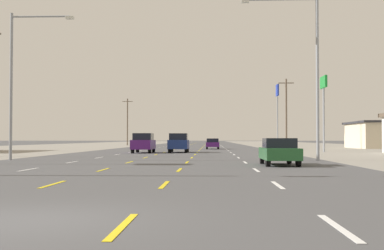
{
  "coord_description": "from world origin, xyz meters",
  "views": [
    {
      "loc": [
        3.2,
        -8.87,
        1.43
      ],
      "look_at": [
        0.48,
        63.86,
        3.38
      ],
      "focal_mm": 47.91,
      "sensor_mm": 36.0,
      "label": 1
    }
  ],
  "objects_px": {
    "suv_inner_left_near": "(143,143)",
    "pole_sign_right_row_2": "(277,99)",
    "sedan_far_right_nearest": "(279,151)",
    "suv_center_turn_mid": "(179,143)",
    "streetlight_left_row_0": "(18,75)",
    "streetlight_right_row_0": "(309,64)",
    "sedan_inner_right_midfar": "(213,144)",
    "pole_sign_right_row_1": "(324,93)"
  },
  "relations": [
    {
      "from": "suv_inner_left_near",
      "to": "pole_sign_right_row_2",
      "type": "height_order",
      "value": "pole_sign_right_row_2"
    },
    {
      "from": "pole_sign_right_row_2",
      "to": "streetlight_right_row_0",
      "type": "height_order",
      "value": "streetlight_right_row_0"
    },
    {
      "from": "sedan_inner_right_midfar",
      "to": "pole_sign_right_row_1",
      "type": "relative_size",
      "value": 0.56
    },
    {
      "from": "suv_inner_left_near",
      "to": "streetlight_right_row_0",
      "type": "distance_m",
      "value": 22.92
    },
    {
      "from": "sedan_far_right_nearest",
      "to": "sedan_inner_right_midfar",
      "type": "distance_m",
      "value": 43.01
    },
    {
      "from": "suv_center_turn_mid",
      "to": "pole_sign_right_row_1",
      "type": "bearing_deg",
      "value": 5.67
    },
    {
      "from": "suv_inner_left_near",
      "to": "pole_sign_right_row_1",
      "type": "relative_size",
      "value": 0.61
    },
    {
      "from": "suv_inner_left_near",
      "to": "streetlight_right_row_0",
      "type": "height_order",
      "value": "streetlight_right_row_0"
    },
    {
      "from": "sedan_inner_right_midfar",
      "to": "streetlight_left_row_0",
      "type": "distance_m",
      "value": 39.71
    },
    {
      "from": "sedan_inner_right_midfar",
      "to": "pole_sign_right_row_2",
      "type": "height_order",
      "value": "pole_sign_right_row_2"
    },
    {
      "from": "sedan_far_right_nearest",
      "to": "streetlight_right_row_0",
      "type": "bearing_deg",
      "value": 64.33
    },
    {
      "from": "suv_inner_left_near",
      "to": "pole_sign_right_row_2",
      "type": "relative_size",
      "value": 0.47
    },
    {
      "from": "sedan_inner_right_midfar",
      "to": "suv_center_turn_mid",
      "type": "bearing_deg",
      "value": -101.55
    },
    {
      "from": "suv_center_turn_mid",
      "to": "streetlight_left_row_0",
      "type": "height_order",
      "value": "streetlight_left_row_0"
    },
    {
      "from": "sedan_inner_right_midfar",
      "to": "streetlight_right_row_0",
      "type": "distance_m",
      "value": 38.08
    },
    {
      "from": "streetlight_right_row_0",
      "to": "sedan_far_right_nearest",
      "type": "bearing_deg",
      "value": -115.67
    },
    {
      "from": "suv_inner_left_near",
      "to": "pole_sign_right_row_2",
      "type": "bearing_deg",
      "value": 61.57
    },
    {
      "from": "pole_sign_right_row_2",
      "to": "sedan_far_right_nearest",
      "type": "bearing_deg",
      "value": -97.27
    },
    {
      "from": "sedan_far_right_nearest",
      "to": "pole_sign_right_row_2",
      "type": "relative_size",
      "value": 0.44
    },
    {
      "from": "sedan_inner_right_midfar",
      "to": "pole_sign_right_row_1",
      "type": "bearing_deg",
      "value": -53.63
    },
    {
      "from": "suv_inner_left_near",
      "to": "streetlight_left_row_0",
      "type": "relative_size",
      "value": 0.5
    },
    {
      "from": "suv_inner_left_near",
      "to": "streetlight_right_row_0",
      "type": "xyz_separation_m",
      "value": [
        13.27,
        -17.92,
        5.29
      ]
    },
    {
      "from": "sedan_inner_right_midfar",
      "to": "streetlight_right_row_0",
      "type": "xyz_separation_m",
      "value": [
        6.23,
        -37.16,
        5.56
      ]
    },
    {
      "from": "sedan_far_right_nearest",
      "to": "pole_sign_right_row_1",
      "type": "distance_m",
      "value": 28.67
    },
    {
      "from": "suv_center_turn_mid",
      "to": "streetlight_left_row_0",
      "type": "distance_m",
      "value": 22.35
    },
    {
      "from": "suv_inner_left_near",
      "to": "pole_sign_right_row_1",
      "type": "distance_m",
      "value": 19.79
    },
    {
      "from": "pole_sign_right_row_2",
      "to": "sedan_inner_right_midfar",
      "type": "bearing_deg",
      "value": -128.37
    },
    {
      "from": "suv_inner_left_near",
      "to": "pole_sign_right_row_1",
      "type": "bearing_deg",
      "value": 9.84
    },
    {
      "from": "pole_sign_right_row_2",
      "to": "streetlight_left_row_0",
      "type": "height_order",
      "value": "pole_sign_right_row_2"
    },
    {
      "from": "suv_center_turn_mid",
      "to": "streetlight_right_row_0",
      "type": "relative_size",
      "value": 0.45
    },
    {
      "from": "sedan_inner_right_midfar",
      "to": "pole_sign_right_row_2",
      "type": "xyz_separation_m",
      "value": [
        10.68,
        13.49,
        7.15
      ]
    },
    {
      "from": "sedan_far_right_nearest",
      "to": "suv_center_turn_mid",
      "type": "xyz_separation_m",
      "value": [
        -7.06,
        25.37,
        0.27
      ]
    },
    {
      "from": "sedan_far_right_nearest",
      "to": "sedan_inner_right_midfar",
      "type": "xyz_separation_m",
      "value": [
        -3.48,
        42.87,
        0.0
      ]
    },
    {
      "from": "pole_sign_right_row_2",
      "to": "streetlight_left_row_0",
      "type": "xyz_separation_m",
      "value": [
        -23.79,
        -50.64,
        -2.19
      ]
    },
    {
      "from": "suv_center_turn_mid",
      "to": "streetlight_right_row_0",
      "type": "height_order",
      "value": "streetlight_right_row_0"
    },
    {
      "from": "streetlight_left_row_0",
      "to": "sedan_far_right_nearest",
      "type": "bearing_deg",
      "value": -19.01
    },
    {
      "from": "streetlight_left_row_0",
      "to": "suv_inner_left_near",
      "type": "bearing_deg",
      "value": 71.29
    },
    {
      "from": "sedan_far_right_nearest",
      "to": "suv_inner_left_near",
      "type": "relative_size",
      "value": 0.92
    },
    {
      "from": "suv_center_turn_mid",
      "to": "pole_sign_right_row_2",
      "type": "height_order",
      "value": "pole_sign_right_row_2"
    },
    {
      "from": "sedan_far_right_nearest",
      "to": "sedan_inner_right_midfar",
      "type": "height_order",
      "value": "same"
    },
    {
      "from": "suv_inner_left_near",
      "to": "suv_center_turn_mid",
      "type": "relative_size",
      "value": 1.0
    },
    {
      "from": "sedan_far_right_nearest",
      "to": "pole_sign_right_row_2",
      "type": "bearing_deg",
      "value": 82.73
    }
  ]
}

